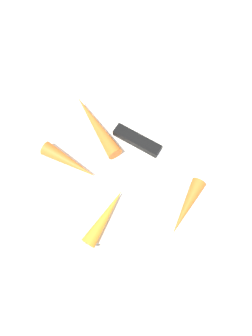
# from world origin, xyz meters

# --- Properties ---
(ground_plane) EXTENTS (1.40, 1.40, 0.00)m
(ground_plane) POSITION_xyz_m (0.00, 0.00, 0.00)
(ground_plane) COLOR #ADA8A0
(cutting_board) EXTENTS (0.36, 0.26, 0.01)m
(cutting_board) POSITION_xyz_m (0.00, 0.00, 0.01)
(cutting_board) COLOR silver
(cutting_board) RESTS_ON ground_plane
(knife) EXTENTS (0.18, 0.12, 0.01)m
(knife) POSITION_xyz_m (0.03, 0.04, 0.02)
(knife) COLOR #B7B7BC
(knife) RESTS_ON cutting_board
(carrot_short) EXTENTS (0.07, 0.10, 0.02)m
(carrot_short) POSITION_xyz_m (-0.03, -0.09, 0.02)
(carrot_short) COLOR orange
(carrot_short) RESTS_ON cutting_board
(carrot_longest) EXTENTS (0.10, 0.13, 0.03)m
(carrot_longest) POSITION_xyz_m (-0.05, 0.08, 0.03)
(carrot_longest) COLOR orange
(carrot_longest) RESTS_ON cutting_board
(carrot_shortest) EXTENTS (0.07, 0.10, 0.02)m
(carrot_shortest) POSITION_xyz_m (0.10, -0.07, 0.02)
(carrot_shortest) COLOR orange
(carrot_shortest) RESTS_ON cutting_board
(carrot_long) EXTENTS (0.10, 0.08, 0.03)m
(carrot_long) POSITION_xyz_m (-0.10, 0.01, 0.03)
(carrot_long) COLOR orange
(carrot_long) RESTS_ON cutting_board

